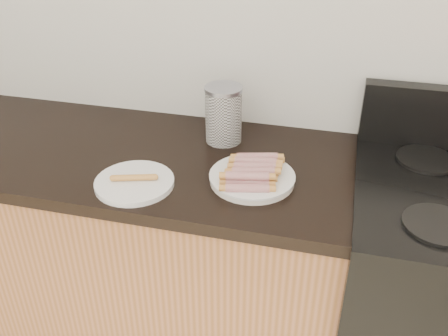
% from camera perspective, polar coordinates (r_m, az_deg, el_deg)
% --- Properties ---
extents(wall_back, '(4.00, 0.04, 2.60)m').
position_cam_1_polar(wall_back, '(1.69, 2.67, 17.63)').
color(wall_back, silver).
rests_on(wall_back, ground).
extents(cabinet_base, '(2.20, 0.59, 0.86)m').
position_cam_1_polar(cabinet_base, '(2.08, -19.25, -8.29)').
color(cabinet_base, '#9C6040').
rests_on(cabinet_base, floor).
extents(counter_slab, '(2.20, 0.62, 0.04)m').
position_cam_1_polar(counter_slab, '(1.84, -21.65, 2.62)').
color(counter_slab, black).
rests_on(counter_slab, cabinet_base).
extents(burner_near_left, '(0.18, 0.18, 0.01)m').
position_cam_1_polar(burner_near_left, '(1.39, 23.29, -5.98)').
color(burner_near_left, black).
rests_on(burner_near_left, stove).
extents(burner_far_left, '(0.18, 0.18, 0.01)m').
position_cam_1_polar(burner_far_left, '(1.67, 22.09, 0.92)').
color(burner_far_left, black).
rests_on(burner_far_left, stove).
extents(main_plate, '(0.25, 0.25, 0.02)m').
position_cam_1_polar(main_plate, '(1.47, 3.22, -1.25)').
color(main_plate, silver).
rests_on(main_plate, counter_slab).
extents(side_plate, '(0.26, 0.26, 0.02)m').
position_cam_1_polar(side_plate, '(1.47, -10.19, -1.66)').
color(side_plate, white).
rests_on(side_plate, counter_slab).
extents(hotdog_pile, '(0.12, 0.21, 0.05)m').
position_cam_1_polar(hotdog_pile, '(1.45, 3.26, -0.23)').
color(hotdog_pile, brown).
rests_on(hotdog_pile, main_plate).
extents(plain_sausages, '(0.12, 0.05, 0.02)m').
position_cam_1_polar(plain_sausages, '(1.46, -10.26, -1.08)').
color(plain_sausages, '#BC643E').
rests_on(plain_sausages, side_plate).
extents(canister, '(0.12, 0.12, 0.19)m').
position_cam_1_polar(canister, '(1.65, -0.05, 6.16)').
color(canister, white).
rests_on(canister, counter_slab).
extents(mug, '(0.11, 0.11, 0.11)m').
position_cam_1_polar(mug, '(1.69, 0.29, 5.24)').
color(mug, silver).
rests_on(mug, counter_slab).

